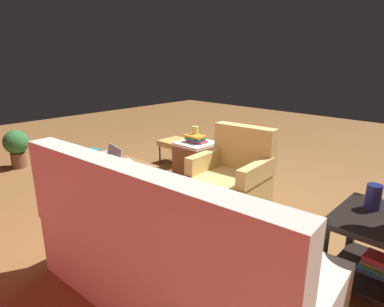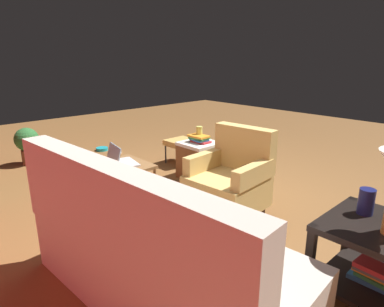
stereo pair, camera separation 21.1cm
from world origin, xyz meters
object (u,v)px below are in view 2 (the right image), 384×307
object	(u,v)px
yellow_mug	(199,130)
side_table	(377,253)
couch	(156,256)
book_stack_shelf	(373,273)
laptop_desk	(125,169)
armchair	(231,180)
ottoman	(182,143)
book_stack_hamper	(199,139)
pet_bowl_steel	(115,152)
pet_bowl_teal	(102,149)
wicker_hamper	(199,160)
small_vase	(366,202)
laptop	(121,160)
potted_plant	(27,143)
tv_remote	(199,139)

from	to	relation	value
yellow_mug	side_table	bearing A→B (deg)	161.31
couch	book_stack_shelf	world-z (taller)	couch
laptop_desk	yellow_mug	size ratio (longest dim) A/B	5.60
couch	armchair	size ratio (longest dim) A/B	2.25
ottoman	book_stack_hamper	bearing A→B (deg)	159.76
couch	pet_bowl_steel	bearing A→B (deg)	-25.89
book_stack_hamper	pet_bowl_teal	distance (m)	2.14
wicker_hamper	book_stack_hamper	world-z (taller)	book_stack_hamper
small_vase	book_stack_hamper	distance (m)	2.37
book_stack_shelf	laptop	size ratio (longest dim) A/B	0.70
yellow_mug	pet_bowl_teal	world-z (taller)	yellow_mug
side_table	small_vase	xyz separation A→B (m)	(0.14, -0.10, 0.27)
book_stack_shelf	pet_bowl_teal	bearing A→B (deg)	-6.05
laptop	wicker_hamper	size ratio (longest dim) A/B	0.76
wicker_hamper	potted_plant	distance (m)	2.57
couch	yellow_mug	distance (m)	2.38
laptop	potted_plant	bearing A→B (deg)	6.26
side_table	wicker_hamper	size ratio (longest dim) A/B	1.33
book_stack_shelf	laptop	world-z (taller)	laptop
wicker_hamper	tv_remote	world-z (taller)	tv_remote
small_vase	pet_bowl_teal	world-z (taller)	small_vase
laptop_desk	book_stack_hamper	size ratio (longest dim) A/B	2.03
potted_plant	side_table	bearing A→B (deg)	-171.57
ottoman	yellow_mug	bearing A→B (deg)	162.11
tv_remote	ottoman	world-z (taller)	tv_remote
armchair	laptop_desk	xyz separation A→B (m)	(0.85, 0.69, 0.06)
laptop	tv_remote	bearing A→B (deg)	-81.28
potted_plant	book_stack_shelf	bearing A→B (deg)	-171.53
armchair	laptop_desk	world-z (taller)	armchair
small_vase	tv_remote	world-z (taller)	small_vase
laptop	tv_remote	world-z (taller)	laptop
wicker_hamper	small_vase	bearing A→B (deg)	163.10
armchair	wicker_hamper	xyz separation A→B (m)	(0.95, -0.49, -0.12)
couch	yellow_mug	xyz separation A→B (m)	(1.50, -1.83, 0.30)
couch	book_stack_shelf	distance (m)	1.39
ottoman	wicker_hamper	bearing A→B (deg)	159.87
armchair	book_stack_shelf	world-z (taller)	armchair
side_table	small_vase	distance (m)	0.32
book_stack_hamper	tv_remote	xyz separation A→B (m)	(0.10, -0.08, -0.04)
small_vase	laptop_desk	world-z (taller)	small_vase
pet_bowl_steel	book_stack_shelf	bearing A→B (deg)	172.36
armchair	wicker_hamper	world-z (taller)	armchair
laptop_desk	book_stack_hamper	distance (m)	1.19
potted_plant	laptop	bearing A→B (deg)	-173.74
potted_plant	yellow_mug	bearing A→B (deg)	-144.03
armchair	tv_remote	bearing A→B (deg)	-28.50
yellow_mug	armchair	bearing A→B (deg)	151.94
couch	laptop	world-z (taller)	couch
couch	side_table	bearing A→B (deg)	-133.83
side_table	laptop_desk	distance (m)	2.34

